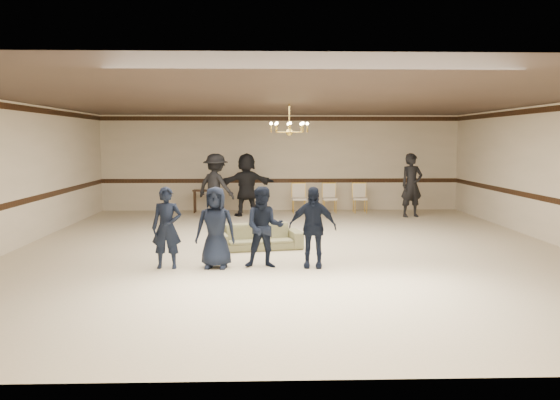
{
  "coord_description": "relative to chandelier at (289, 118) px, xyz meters",
  "views": [
    {
      "loc": [
        -0.65,
        -12.52,
        2.38
      ],
      "look_at": [
        -0.26,
        -0.5,
        1.12
      ],
      "focal_mm": 37.18,
      "sensor_mm": 36.0,
      "label": 1
    }
  ],
  "objects": [
    {
      "name": "room",
      "position": [
        0.0,
        -1.0,
        -1.28
      ],
      "size": [
        12.01,
        14.01,
        3.21
      ],
      "color": "beige",
      "rests_on": "ground"
    },
    {
      "name": "boy_a",
      "position": [
        -2.4,
        -2.87,
        -2.12
      ],
      "size": [
        0.56,
        0.38,
        1.52
      ],
      "primitive_type": "imported",
      "rotation": [
        0.0,
        0.0,
        -0.02
      ],
      "color": "black",
      "rests_on": "floor"
    },
    {
      "name": "banquet_chair_right",
      "position": [
        2.57,
        5.19,
        -2.4
      ],
      "size": [
        0.5,
        0.5,
        0.95
      ],
      "primitive_type": null,
      "rotation": [
        0.0,
        0.0,
        -0.09
      ],
      "color": "beige",
      "rests_on": "floor"
    },
    {
      "name": "banquet_chair_mid",
      "position": [
        1.57,
        5.19,
        -2.4
      ],
      "size": [
        0.47,
        0.47,
        0.95
      ],
      "primitive_type": null,
      "rotation": [
        0.0,
        0.0,
        0.03
      ],
      "color": "beige",
      "rests_on": "floor"
    },
    {
      "name": "adult_mid",
      "position": [
        -1.12,
        4.53,
        -1.89
      ],
      "size": [
        1.9,
        0.92,
        1.97
      ],
      "primitive_type": "imported",
      "rotation": [
        0.0,
        0.0,
        3.34
      ],
      "color": "black",
      "rests_on": "floor"
    },
    {
      "name": "boy_c",
      "position": [
        -0.6,
        -2.87,
        -2.12
      ],
      "size": [
        0.75,
        0.6,
        1.52
      ],
      "primitive_type": "imported",
      "rotation": [
        0.0,
        0.0,
        -0.03
      ],
      "color": "black",
      "rests_on": "floor"
    },
    {
      "name": "chandelier",
      "position": [
        0.0,
        0.0,
        0.0
      ],
      "size": [
        0.94,
        0.94,
        0.89
      ],
      "primitive_type": null,
      "color": "gold",
      "rests_on": "ceiling"
    },
    {
      "name": "boy_d",
      "position": [
        0.3,
        -2.87,
        -2.12
      ],
      "size": [
        0.93,
        0.49,
        1.52
      ],
      "primitive_type": "imported",
      "rotation": [
        0.0,
        0.0,
        -0.14
      ],
      "color": "black",
      "rests_on": "floor"
    },
    {
      "name": "adult_right",
      "position": [
        3.98,
        4.13,
        -1.89
      ],
      "size": [
        0.82,
        0.65,
        1.97
      ],
      "primitive_type": "imported",
      "rotation": [
        0.0,
        0.0,
        0.27
      ],
      "color": "black",
      "rests_on": "floor"
    },
    {
      "name": "banquet_chair_left",
      "position": [
        0.57,
        5.19,
        -2.4
      ],
      "size": [
        0.47,
        0.47,
        0.95
      ],
      "primitive_type": null,
      "rotation": [
        0.0,
        0.0,
        0.03
      ],
      "color": "beige",
      "rests_on": "floor"
    },
    {
      "name": "settee",
      "position": [
        -0.72,
        -1.04,
        -2.6
      ],
      "size": [
        1.98,
        1.1,
        0.54
      ],
      "primitive_type": "imported",
      "rotation": [
        0.0,
        0.0,
        0.21
      ],
      "color": "olive",
      "rests_on": "floor"
    },
    {
      "name": "console_table",
      "position": [
        -2.43,
        5.39,
        -2.5
      ],
      "size": [
        0.92,
        0.44,
        0.76
      ],
      "primitive_type": "cube",
      "rotation": [
        0.0,
        0.0,
        -0.07
      ],
      "color": "#351F11",
      "rests_on": "floor"
    },
    {
      "name": "adult_left",
      "position": [
        -2.02,
        3.83,
        -1.89
      ],
      "size": [
        1.46,
        1.31,
        1.97
      ],
      "primitive_type": "imported",
      "rotation": [
        0.0,
        0.0,
        2.55
      ],
      "color": "black",
      "rests_on": "floor"
    },
    {
      "name": "boy_b",
      "position": [
        -1.5,
        -2.87,
        -2.12
      ],
      "size": [
        0.79,
        0.56,
        1.52
      ],
      "primitive_type": "imported",
      "rotation": [
        0.0,
        0.0,
        -0.1
      ],
      "color": "black",
      "rests_on": "floor"
    },
    {
      "name": "chair_rail",
      "position": [
        0.0,
        5.99,
        -1.88
      ],
      "size": [
        12.0,
        0.02,
        0.14
      ],
      "primitive_type": "cube",
      "color": "black",
      "rests_on": "wall_back"
    },
    {
      "name": "crown_molding",
      "position": [
        0.0,
        5.99,
        0.21
      ],
      "size": [
        12.0,
        0.02,
        0.14
      ],
      "primitive_type": "cube",
      "color": "black",
      "rests_on": "wall_back"
    }
  ]
}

